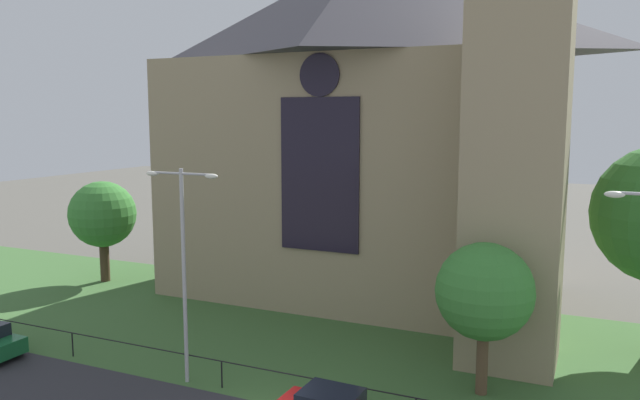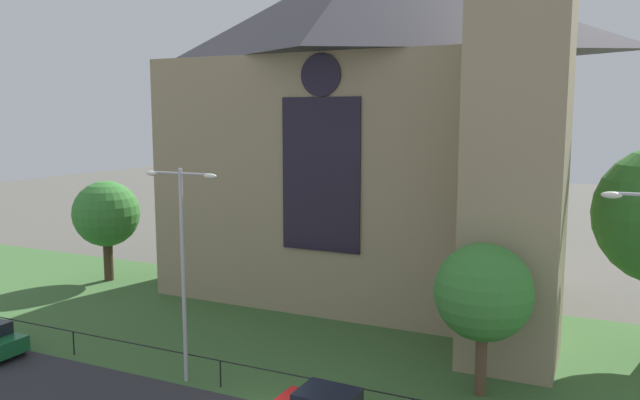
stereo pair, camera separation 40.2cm
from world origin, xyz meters
The scene contains 7 objects.
ground centered at (0.00, 10.00, 0.00)m, with size 160.00×160.00×0.00m, color #56544C.
grass_verge centered at (0.00, 8.00, 0.00)m, with size 120.00×20.00×0.01m, color #3D6633.
church_building centered at (-2.22, 17.36, 10.27)m, with size 23.20×16.20×26.00m.
iron_railing centered at (-3.00, 2.50, 0.98)m, with size 31.73×0.07×1.13m.
tree_right_near centered at (6.50, 6.23, 4.07)m, with size 3.76×3.76×5.98m.
tree_left_far centered at (-18.97, 13.11, 4.40)m, with size 4.28×4.28×6.58m.
streetlamp_near centered at (-4.61, 2.40, 5.50)m, with size 3.37×0.26×8.71m.
Camera 1 is at (10.26, -17.37, 10.72)m, focal length 34.99 mm.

